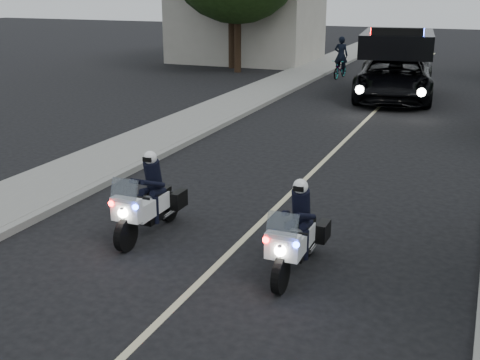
# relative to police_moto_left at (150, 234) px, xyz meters

# --- Properties ---
(ground) EXTENTS (120.00, 120.00, 0.00)m
(ground) POSITION_rel_police_moto_left_xyz_m (1.69, -0.62, 0.00)
(ground) COLOR black
(ground) RESTS_ON ground
(curb_left) EXTENTS (0.20, 60.00, 0.15)m
(curb_left) POSITION_rel_police_moto_left_xyz_m (-2.41, 9.38, 0.07)
(curb_left) COLOR gray
(curb_left) RESTS_ON ground
(sidewalk_left) EXTENTS (2.00, 60.00, 0.16)m
(sidewalk_left) POSITION_rel_police_moto_left_xyz_m (-3.51, 9.38, 0.08)
(sidewalk_left) COLOR gray
(sidewalk_left) RESTS_ON ground
(building_far) EXTENTS (8.00, 6.00, 7.00)m
(building_far) POSITION_rel_police_moto_left_xyz_m (-8.31, 25.38, 3.50)
(building_far) COLOR #A8A396
(building_far) RESTS_ON ground
(lane_marking) EXTENTS (0.12, 50.00, 0.01)m
(lane_marking) POSITION_rel_police_moto_left_xyz_m (1.69, 9.38, 0.00)
(lane_marking) COLOR #BFB78C
(lane_marking) RESTS_ON ground
(police_moto_left) EXTENTS (0.65, 1.84, 1.57)m
(police_moto_left) POSITION_rel_police_moto_left_xyz_m (0.00, 0.00, 0.00)
(police_moto_left) COLOR white
(police_moto_left) RESTS_ON ground
(police_moto_right) EXTENTS (0.63, 1.80, 1.53)m
(police_moto_right) POSITION_rel_police_moto_left_xyz_m (2.94, -0.42, 0.00)
(police_moto_right) COLOR white
(police_moto_right) RESTS_ON ground
(police_suv) EXTENTS (3.65, 6.62, 3.07)m
(police_suv) POSITION_rel_police_moto_left_xyz_m (1.87, 15.91, 0.00)
(police_suv) COLOR black
(police_suv) RESTS_ON ground
(bicycle) EXTENTS (0.73, 1.74, 0.89)m
(bicycle) POSITION_rel_police_moto_left_xyz_m (-1.46, 20.66, 0.00)
(bicycle) COLOR black
(bicycle) RESTS_ON ground
(cyclist) EXTENTS (0.66, 0.45, 1.82)m
(cyclist) POSITION_rel_police_moto_left_xyz_m (-1.46, 20.66, 0.00)
(cyclist) COLOR black
(cyclist) RESTS_ON ground
(tree_left_near) EXTENTS (6.81, 6.81, 11.34)m
(tree_left_near) POSITION_rel_police_moto_left_xyz_m (-6.95, 20.72, 0.00)
(tree_left_near) COLOR #203D14
(tree_left_near) RESTS_ON ground
(tree_left_far) EXTENTS (8.81, 8.81, 11.36)m
(tree_left_far) POSITION_rel_police_moto_left_xyz_m (-7.88, 22.12, 0.00)
(tree_left_far) COLOR black
(tree_left_far) RESTS_ON ground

